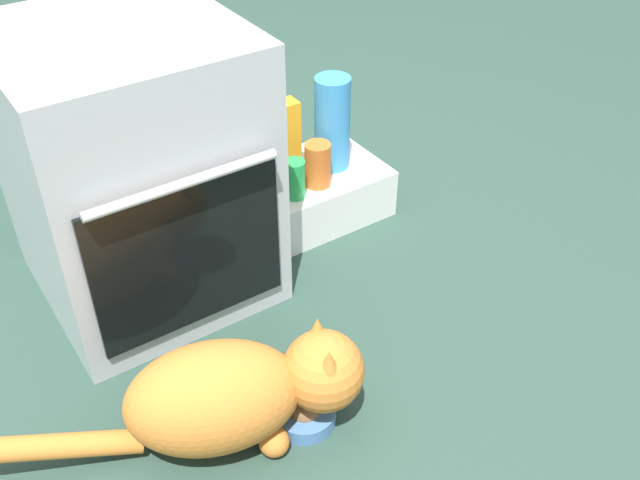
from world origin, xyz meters
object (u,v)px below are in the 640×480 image
Objects in this scene: food_bowl at (305,413)px; water_bottle at (332,123)px; pantry_cabinet at (311,192)px; cat at (235,393)px; sauce_jar at (318,165)px; oven at (135,169)px; soda_can at (294,179)px; juice_carton at (284,138)px.

food_bowl is 0.49× the size of water_bottle.
food_bowl is at bearing -128.76° from water_bottle.
cat is (-0.63, -0.65, 0.06)m from pantry_cabinet.
water_bottle is 0.14m from sauce_jar.
sauce_jar is (0.54, -0.05, -0.14)m from oven.
water_bottle reaches higher than food_bowl.
sauce_jar reaches higher than soda_can.
juice_carton is at bearing 161.32° from water_bottle.
oven reaches higher than sauce_jar.
sauce_jar is (-0.02, -0.07, 0.15)m from pantry_cabinet.
water_bottle reaches higher than soda_can.
water_bottle reaches higher than juice_carton.
oven is 0.56m from sauce_jar.
oven is 6.26× the size of soda_can.
soda_can is (0.45, -0.07, -0.15)m from oven.
juice_carton reaches higher than cat.
water_bottle is at bearing 1.33° from oven.
pantry_cabinet is 0.90m from cat.
water_bottle is 1.25× the size of juice_carton.
food_bowl is at bearing -126.18° from sauce_jar.
cat is at bearing -132.53° from soda_can.
cat is 6.72× the size of soda_can.
sauce_jar is at bearing 63.31° from cat.
soda_can is at bearing -8.51° from oven.
water_bottle is at bearing 62.17° from cat.
juice_carton reaches higher than sauce_jar.
water_bottle is (0.64, 0.01, -0.06)m from oven.
water_bottle is (0.08, -0.01, 0.23)m from pantry_cabinet.
oven is at bearing -172.64° from juice_carton.
pantry_cabinet is 0.56× the size of cat.
pantry_cabinet is 3.08× the size of food_bowl.
cat is 0.97m from water_bottle.
soda_can reaches higher than cat.
pantry_cabinet is 0.85m from food_bowl.
pantry_cabinet is at bearing 55.57° from food_bowl.
juice_carton is (-0.15, 0.05, -0.03)m from water_bottle.
food_bowl is at bearing -83.06° from oven.
sauce_jar is at bearing -68.71° from juice_carton.
soda_can reaches higher than pantry_cabinet.
soda_can is 0.40× the size of water_bottle.
cat is 0.90m from juice_carton.
water_bottle is at bearing -4.78° from pantry_cabinet.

